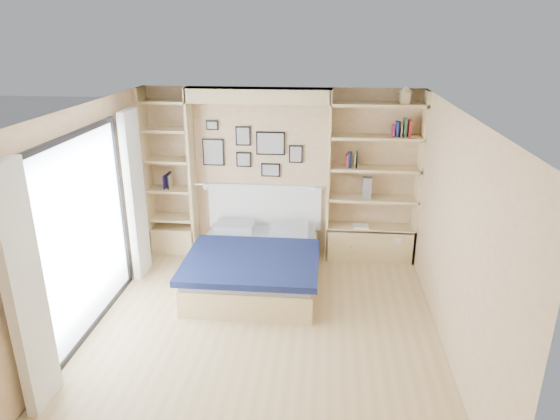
{
  "coord_description": "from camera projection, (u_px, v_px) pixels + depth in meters",
  "views": [
    {
      "loc": [
        0.66,
        -4.85,
        3.28
      ],
      "look_at": [
        0.11,
        0.9,
        1.16
      ],
      "focal_mm": 32.0,
      "sensor_mm": 36.0,
      "label": 1
    }
  ],
  "objects": [
    {
      "name": "ground",
      "position": [
        263.0,
        331.0,
        5.72
      ],
      "size": [
        4.5,
        4.5,
        0.0
      ],
      "primitive_type": "plane",
      "color": "tan",
      "rests_on": "ground"
    },
    {
      "name": "room_shell",
      "position": [
        248.0,
        199.0,
        6.8
      ],
      "size": [
        4.5,
        4.5,
        4.5
      ],
      "color": "#DBBA81",
      "rests_on": "ground"
    },
    {
      "name": "bed",
      "position": [
        256.0,
        263.0,
        6.76
      ],
      "size": [
        1.71,
        2.1,
        1.07
      ],
      "color": "#DEC586",
      "rests_on": "ground"
    },
    {
      "name": "photo_gallery",
      "position": [
        250.0,
        149.0,
        7.29
      ],
      "size": [
        1.48,
        0.02,
        0.82
      ],
      "color": "black",
      "rests_on": "ground"
    },
    {
      "name": "reading_lamps",
      "position": [
        259.0,
        187.0,
        7.24
      ],
      "size": [
        1.92,
        0.12,
        0.15
      ],
      "color": "silver",
      "rests_on": "ground"
    },
    {
      "name": "shelf_decor",
      "position": [
        355.0,
        148.0,
        6.98
      ],
      "size": [
        3.53,
        0.23,
        2.03
      ],
      "color": "#A51E1E",
      "rests_on": "ground"
    },
    {
      "name": "deck_chair",
      "position": [
        1.0,
        266.0,
        6.42
      ],
      "size": [
        0.68,
        0.91,
        0.81
      ],
      "rotation": [
        0.0,
        0.0,
        -0.27
      ],
      "color": "tan",
      "rests_on": "ground"
    }
  ]
}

